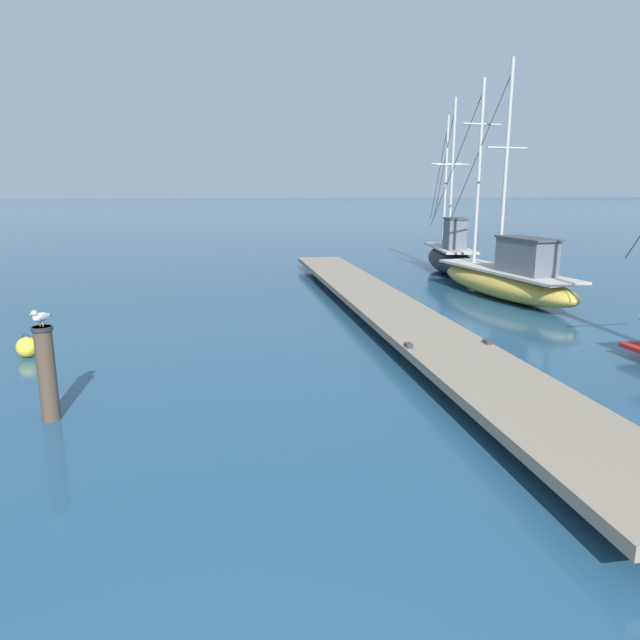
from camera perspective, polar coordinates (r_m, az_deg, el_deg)
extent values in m
cube|color=gray|center=(15.40, 6.52, 1.34)|extent=(2.42, 21.30, 0.16)
cylinder|color=#4C3D2D|center=(10.62, 14.54, -5.51)|extent=(0.36, 0.36, 0.29)
cylinder|color=#4C3D2D|center=(15.44, 6.50, 0.52)|extent=(0.36, 0.36, 0.29)
cylinder|color=#4C3D2D|center=(20.51, 2.35, 3.64)|extent=(0.36, 0.36, 0.29)
cylinder|color=#4C3D2D|center=(25.67, -0.15, 5.50)|extent=(0.36, 0.36, 0.29)
cube|color=#333338|center=(11.18, 8.67, -2.47)|extent=(0.13, 0.20, 0.08)
cube|color=#333338|center=(11.78, 16.08, -2.05)|extent=(0.13, 0.20, 0.08)
ellipsoid|color=gold|center=(19.29, 17.58, 3.41)|extent=(2.27, 6.65, 0.91)
cube|color=#B2AD9E|center=(19.23, 17.67, 4.63)|extent=(2.01, 5.98, 0.08)
cube|color=#565B66|center=(18.38, 19.54, 5.87)|extent=(1.04, 2.00, 1.01)
cube|color=#3D3D42|center=(18.33, 19.66, 7.53)|extent=(1.12, 2.16, 0.06)
cylinder|color=#B2ADA3|center=(19.34, 17.75, 14.12)|extent=(0.11, 0.11, 6.27)
cylinder|color=#B2ADA3|center=(19.37, 17.86, 15.74)|extent=(1.40, 0.21, 0.06)
cylinder|color=#333338|center=(20.76, 15.03, 15.02)|extent=(0.38, 3.24, 4.64)
cylinder|color=#B2ADA3|center=(20.55, 15.30, 13.70)|extent=(0.11, 0.11, 5.95)
cylinder|color=#B2ADA3|center=(20.65, 15.56, 17.99)|extent=(1.40, 0.21, 0.06)
cylinder|color=#333338|center=(21.93, 13.00, 14.52)|extent=(0.36, 3.07, 4.40)
ellipsoid|color=black|center=(24.44, 12.54, 5.75)|extent=(2.26, 4.91, 1.07)
cube|color=#B2AD9E|center=(24.38, 12.59, 6.91)|extent=(2.01, 4.41, 0.08)
cube|color=#565B66|center=(23.65, 13.06, 8.19)|extent=(0.87, 1.16, 1.14)
cube|color=#3D3D42|center=(23.61, 13.14, 9.64)|extent=(0.94, 1.25, 0.06)
cylinder|color=#B2ADA3|center=(24.50, 12.80, 13.78)|extent=(0.11, 0.11, 5.77)
cylinder|color=#B2ADA3|center=(24.51, 12.84, 14.61)|extent=(1.27, 0.29, 0.06)
cylinder|color=#333338|center=(26.03, 12.01, 14.38)|extent=(0.57, 2.95, 4.27)
cylinder|color=#B2ADA3|center=(25.54, 12.20, 13.17)|extent=(0.11, 0.11, 5.25)
cylinder|color=#B2ADA3|center=(25.55, 12.28, 14.71)|extent=(1.27, 0.29, 0.06)
cylinder|color=#333338|center=(26.92, 11.53, 13.72)|extent=(0.52, 2.69, 3.88)
cylinder|color=#4C3D2D|center=(9.54, -25.17, -4.81)|extent=(0.26, 0.26, 1.44)
cylinder|color=#28282D|center=(9.37, -25.57, -0.76)|extent=(0.30, 0.30, 0.06)
cylinder|color=gold|center=(9.34, -25.49, -0.39)|extent=(0.01, 0.01, 0.07)
cylinder|color=gold|center=(9.37, -25.72, -0.37)|extent=(0.01, 0.01, 0.07)
ellipsoid|color=white|center=(9.33, -25.67, 0.25)|extent=(0.24, 0.30, 0.13)
ellipsoid|color=silver|center=(9.31, -25.34, 0.32)|extent=(0.14, 0.23, 0.09)
ellipsoid|color=#383838|center=(9.39, -24.92, 0.43)|extent=(0.05, 0.07, 0.04)
ellipsoid|color=silver|center=(9.38, -25.84, 0.36)|extent=(0.14, 0.23, 0.09)
ellipsoid|color=#383838|center=(9.46, -25.38, 0.47)|extent=(0.05, 0.07, 0.04)
cone|color=white|center=(9.44, -25.07, 0.44)|extent=(0.10, 0.10, 0.07)
sphere|color=white|center=(9.23, -26.19, 0.62)|extent=(0.08, 0.08, 0.08)
cone|color=gold|center=(9.20, -26.39, 0.52)|extent=(0.04, 0.05, 0.02)
sphere|color=yellow|center=(13.41, -26.75, -2.39)|extent=(0.42, 0.42, 0.42)
torus|color=black|center=(13.36, -26.84, -1.51)|extent=(0.14, 0.02, 0.14)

